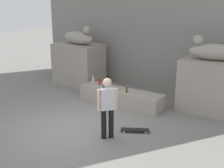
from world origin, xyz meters
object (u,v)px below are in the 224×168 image
object	(u,v)px
bottle_blue	(104,86)
bottle_clear	(93,80)
bottle_red	(100,82)
statue_reclining_left	(78,37)
statue_reclining_right	(214,51)
skateboard	(135,130)
bottle_brown	(127,90)
skater	(107,106)

from	to	relation	value
bottle_blue	bottle_clear	bearing A→B (deg)	153.88
bottle_red	bottle_blue	xyz separation A→B (m)	(0.37, -0.25, -0.00)
statue_reclining_left	bottle_blue	size ratio (longest dim) A/B	6.22
statue_reclining_left	bottle_blue	world-z (taller)	statue_reclining_left
bottle_red	bottle_clear	distance (m)	0.39
statue_reclining_right	skateboard	xyz separation A→B (m)	(-1.21, -2.77, -1.93)
bottle_red	bottle_blue	distance (m)	0.45
statue_reclining_left	skateboard	xyz separation A→B (m)	(4.30, -2.77, -1.93)
statue_reclining_left	statue_reclining_right	distance (m)	5.51
statue_reclining_right	bottle_blue	xyz separation A→B (m)	(-3.33, -1.29, -1.37)
skateboard	bottle_clear	world-z (taller)	bottle_clear
statue_reclining_left	bottle_brown	bearing A→B (deg)	-13.30
bottle_blue	skateboard	bearing A→B (deg)	-34.85
skater	bottle_blue	world-z (taller)	skater
statue_reclining_left	bottle_brown	xyz separation A→B (m)	(3.08, -1.23, -1.37)
statue_reclining_right	bottle_red	xyz separation A→B (m)	(-3.70, -1.04, -1.37)
skateboard	bottle_clear	xyz separation A→B (m)	(-2.86, 1.84, 0.56)
bottle_red	bottle_brown	distance (m)	1.29
bottle_clear	bottle_red	bearing A→B (deg)	-16.32
statue_reclining_left	skater	world-z (taller)	statue_reclining_left
skater	bottle_blue	xyz separation A→B (m)	(-1.68, 2.19, -0.30)
statue_reclining_right	bottle_blue	bearing A→B (deg)	8.80
skater	bottle_red	xyz separation A→B (m)	(-2.05, 2.45, -0.30)
statue_reclining_left	statue_reclining_right	size ratio (longest dim) A/B	0.99
skater	bottle_red	world-z (taller)	skater
bottle_brown	bottle_blue	distance (m)	0.91
skateboard	skater	bearing A→B (deg)	29.20
statue_reclining_left	bottle_red	bearing A→B (deg)	-21.41
statue_reclining_left	bottle_brown	distance (m)	3.59
skater	bottle_brown	size ratio (longest dim) A/B	6.44
statue_reclining_left	bottle_red	xyz separation A→B (m)	(1.81, -1.04, -1.37)
bottle_brown	skateboard	bearing A→B (deg)	-51.69
statue_reclining_right	bottle_red	world-z (taller)	statue_reclining_right
skater	bottle_blue	bearing A→B (deg)	-100.61
skateboard	bottle_clear	distance (m)	3.45
statue_reclining_right	bottle_blue	distance (m)	3.83
skater	bottle_blue	size ratio (longest dim) A/B	6.24
bottle_clear	bottle_brown	world-z (taller)	bottle_clear
bottle_red	bottle_brown	bearing A→B (deg)	-8.52
bottle_clear	bottle_blue	bearing A→B (deg)	-26.12
bottle_red	statue_reclining_left	bearing A→B (deg)	150.15
skateboard	bottle_brown	world-z (taller)	bottle_brown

